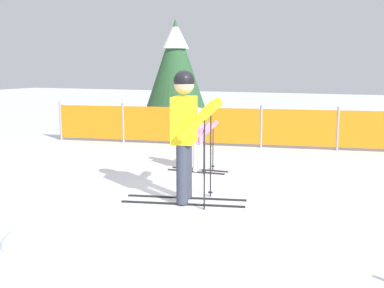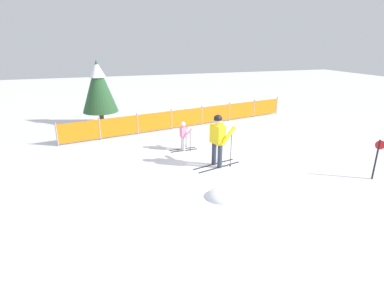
{
  "view_description": "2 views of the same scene",
  "coord_description": "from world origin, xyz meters",
  "px_view_note": "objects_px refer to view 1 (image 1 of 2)",
  "views": [
    {
      "loc": [
        2.63,
        -5.68,
        1.83
      ],
      "look_at": [
        -0.37,
        0.89,
        0.69
      ],
      "focal_mm": 45.0,
      "sensor_mm": 36.0,
      "label": 1
    },
    {
      "loc": [
        -3.88,
        -8.59,
        4.05
      ],
      "look_at": [
        -0.86,
        0.74,
        0.69
      ],
      "focal_mm": 28.0,
      "sensor_mm": 36.0,
      "label": 2
    }
  ],
  "objects_px": {
    "skier_child": "(199,134)",
    "safety_fence": "(299,128)",
    "conifer_far": "(176,62)",
    "skier_adult": "(186,125)"
  },
  "relations": [
    {
      "from": "skier_child",
      "to": "safety_fence",
      "type": "distance_m",
      "value": 3.34
    },
    {
      "from": "skier_child",
      "to": "conifer_far",
      "type": "bearing_deg",
      "value": 117.64
    },
    {
      "from": "skier_child",
      "to": "conifer_far",
      "type": "xyz_separation_m",
      "value": [
        -2.91,
        4.93,
        1.33
      ]
    },
    {
      "from": "safety_fence",
      "to": "conifer_far",
      "type": "bearing_deg",
      "value": 156.03
    },
    {
      "from": "skier_adult",
      "to": "conifer_far",
      "type": "height_order",
      "value": "conifer_far"
    },
    {
      "from": "skier_child",
      "to": "conifer_far",
      "type": "height_order",
      "value": "conifer_far"
    },
    {
      "from": "skier_adult",
      "to": "skier_child",
      "type": "bearing_deg",
      "value": 93.42
    },
    {
      "from": "safety_fence",
      "to": "skier_adult",
      "type": "bearing_deg",
      "value": -95.22
    },
    {
      "from": "skier_child",
      "to": "safety_fence",
      "type": "xyz_separation_m",
      "value": [
        1.11,
        3.15,
        -0.18
      ]
    },
    {
      "from": "skier_adult",
      "to": "skier_child",
      "type": "height_order",
      "value": "skier_adult"
    }
  ]
}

